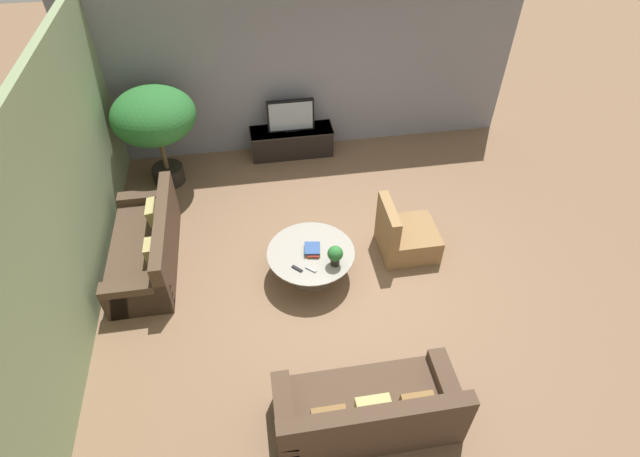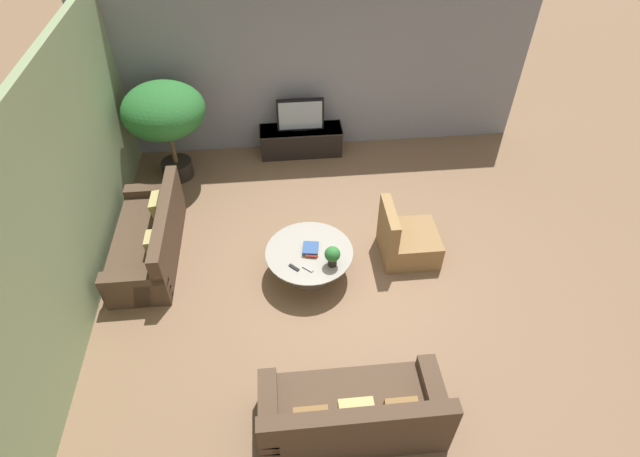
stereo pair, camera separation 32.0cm
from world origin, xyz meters
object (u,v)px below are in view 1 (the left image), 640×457
couch_near_entry (368,411)px  potted_plant_tabletop (335,255)px  armchair_wicker (405,237)px  potted_palm_tall (154,119)px  media_console (292,141)px  television (291,116)px  coffee_table (311,258)px  couch_by_wall (147,247)px

couch_near_entry → potted_plant_tabletop: bearing=-90.3°
armchair_wicker → potted_palm_tall: potted_palm_tall is taller
media_console → television: (-0.00, -0.00, 0.53)m
television → coffee_table: television is taller
armchair_wicker → media_console: bearing=25.7°
coffee_table → couch_by_wall: (-2.25, 0.61, -0.03)m
potted_plant_tabletop → potted_palm_tall: bearing=130.6°
media_console → television: television is taller
couch_by_wall → couch_near_entry: same height
television → potted_plant_tabletop: bearing=-86.7°
couch_near_entry → potted_plant_tabletop: couch_near_entry is taller
couch_near_entry → potted_plant_tabletop: size_ratio=6.42×
couch_near_entry → armchair_wicker: (1.14, 2.51, -0.01)m
media_console → potted_palm_tall: (-2.18, -0.50, 0.96)m
couch_by_wall → potted_plant_tabletop: bearing=70.8°
television → couch_by_wall: (-2.34, -2.38, -0.50)m
television → armchair_wicker: 3.08m
couch_near_entry → potted_plant_tabletop: 2.01m
couch_near_entry → coffee_table: bearing=-83.1°
armchair_wicker → coffee_table: bearing=100.1°
potted_palm_tall → potted_plant_tabletop: (2.37, -2.76, -0.60)m
potted_palm_tall → coffee_table: bearing=-50.1°
media_console → coffee_table: bearing=-91.8°
media_console → couch_by_wall: 3.33m
armchair_wicker → potted_plant_tabletop: 1.29m
television → potted_palm_tall: size_ratio=0.48×
potted_palm_tall → couch_near_entry: bearing=-63.6°
media_console → coffee_table: (-0.09, -2.99, 0.06)m
couch_by_wall → potted_palm_tall: 2.11m
potted_plant_tabletop → media_console: bearing=93.3°
potted_plant_tabletop → television: bearing=93.3°
couch_near_entry → armchair_wicker: bearing=-114.4°
couch_by_wall → couch_near_entry: size_ratio=1.03×
television → armchair_wicker: (1.32, -2.74, -0.51)m
television → potted_plant_tabletop: size_ratio=2.70×
coffee_table → potted_palm_tall: size_ratio=0.70×
couch_near_entry → armchair_wicker: armchair_wicker is taller
couch_by_wall → armchair_wicker: size_ratio=2.33×
couch_by_wall → couch_near_entry: bearing=41.3°
coffee_table → couch_near_entry: couch_near_entry is taller
potted_palm_tall → potted_plant_tabletop: size_ratio=5.60×
couch_near_entry → couch_by_wall: bearing=-48.7°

